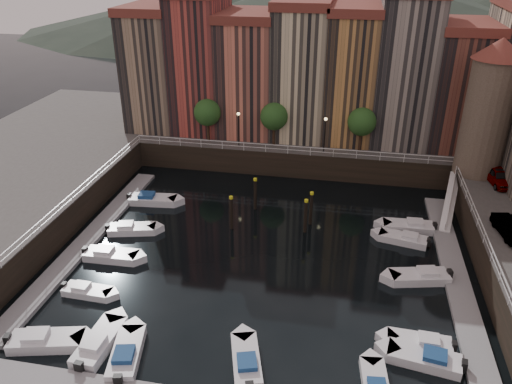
% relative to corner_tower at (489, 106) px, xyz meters
% --- Properties ---
extents(ground, '(200.00, 200.00, 0.00)m').
position_rel_corner_tower_xyz_m(ground, '(-20.00, -14.50, -10.19)').
color(ground, black).
rests_on(ground, ground).
extents(quay_far, '(80.00, 20.00, 3.00)m').
position_rel_corner_tower_xyz_m(quay_far, '(-20.00, 11.50, -8.69)').
color(quay_far, black).
rests_on(quay_far, ground).
extents(dock_left, '(2.00, 28.00, 0.35)m').
position_rel_corner_tower_xyz_m(dock_left, '(-36.20, -15.50, -10.02)').
color(dock_left, gray).
rests_on(dock_left, ground).
extents(dock_right, '(2.00, 28.00, 0.35)m').
position_rel_corner_tower_xyz_m(dock_right, '(-3.80, -15.50, -10.02)').
color(dock_right, gray).
rests_on(dock_right, ground).
extents(mountains, '(145.00, 100.00, 18.00)m').
position_rel_corner_tower_xyz_m(mountains, '(-18.28, 95.50, -2.28)').
color(mountains, '#2D382D').
rests_on(mountains, ground).
extents(far_terrace, '(48.70, 10.30, 17.50)m').
position_rel_corner_tower_xyz_m(far_terrace, '(-16.69, 9.00, 0.76)').
color(far_terrace, '#90765C').
rests_on(far_terrace, quay_far).
extents(corner_tower, '(5.20, 5.20, 13.80)m').
position_rel_corner_tower_xyz_m(corner_tower, '(0.00, 0.00, 0.00)').
color(corner_tower, '#6B5B4C').
rests_on(corner_tower, quay_right).
extents(promenade_trees, '(21.20, 3.20, 5.20)m').
position_rel_corner_tower_xyz_m(promenade_trees, '(-21.33, 3.70, -3.61)').
color(promenade_trees, black).
rests_on(promenade_trees, quay_far).
extents(street_lamps, '(10.36, 0.36, 4.18)m').
position_rel_corner_tower_xyz_m(street_lamps, '(-21.00, 2.70, -4.30)').
color(street_lamps, black).
rests_on(street_lamps, quay_far).
extents(railings, '(36.08, 34.04, 0.52)m').
position_rel_corner_tower_xyz_m(railings, '(-20.00, -9.62, -6.41)').
color(railings, white).
rests_on(railings, ground).
extents(gangway, '(2.78, 8.32, 3.73)m').
position_rel_corner_tower_xyz_m(gangway, '(-2.90, -4.50, -8.28)').
color(gangway, white).
rests_on(gangway, ground).
extents(mooring_pilings, '(7.70, 4.65, 3.78)m').
position_rel_corner_tower_xyz_m(mooring_pilings, '(-19.73, -9.17, -8.54)').
color(mooring_pilings, black).
rests_on(mooring_pilings, ground).
extents(boat_left_0, '(5.40, 3.00, 1.21)m').
position_rel_corner_tower_xyz_m(boat_left_0, '(-32.60, -28.53, -9.79)').
color(boat_left_0, silver).
rests_on(boat_left_0, ground).
extents(boat_left_1, '(4.13, 1.62, 0.94)m').
position_rel_corner_tower_xyz_m(boat_left_1, '(-32.50, -22.89, -9.88)').
color(boat_left_1, silver).
rests_on(boat_left_1, ground).
extents(boat_left_2, '(4.97, 1.92, 1.13)m').
position_rel_corner_tower_xyz_m(boat_left_2, '(-32.85, -18.00, -9.81)').
color(boat_left_2, silver).
rests_on(boat_left_2, ground).
extents(boat_left_3, '(4.79, 2.70, 1.07)m').
position_rel_corner_tower_xyz_m(boat_left_3, '(-32.90, -13.48, -9.83)').
color(boat_left_3, silver).
rests_on(boat_left_3, ground).
extents(boat_left_4, '(5.30, 2.36, 1.20)m').
position_rel_corner_tower_xyz_m(boat_left_4, '(-33.15, -7.52, -9.79)').
color(boat_left_4, silver).
rests_on(boat_left_4, ground).
extents(boat_right_0, '(5.08, 2.53, 1.14)m').
position_rel_corner_tower_xyz_m(boat_right_0, '(-7.24, -25.30, -9.81)').
color(boat_right_0, silver).
rests_on(boat_right_0, ground).
extents(boat_right_1, '(4.57, 1.84, 1.04)m').
position_rel_corner_tower_xyz_m(boat_right_1, '(-7.41, -23.85, -9.84)').
color(boat_right_1, silver).
rests_on(boat_right_1, ground).
extents(boat_right_2, '(5.15, 2.84, 1.15)m').
position_rel_corner_tower_xyz_m(boat_right_2, '(-6.67, -16.13, -9.81)').
color(boat_right_2, silver).
rests_on(boat_right_2, ground).
extents(boat_right_3, '(4.69, 2.53, 1.05)m').
position_rel_corner_tower_xyz_m(boat_right_3, '(-7.57, -10.40, -9.84)').
color(boat_right_3, silver).
rests_on(boat_right_3, ground).
extents(boat_right_4, '(5.00, 1.99, 1.14)m').
position_rel_corner_tower_xyz_m(boat_right_4, '(-6.94, -8.05, -9.81)').
color(boat_right_4, silver).
rests_on(boat_right_4, ground).
extents(boat_near_0, '(2.09, 5.16, 1.18)m').
position_rel_corner_tower_xyz_m(boat_near_0, '(-28.92, -28.03, -9.80)').
color(boat_near_0, silver).
rests_on(boat_near_0, ground).
extents(boat_near_1, '(2.78, 5.14, 1.15)m').
position_rel_corner_tower_xyz_m(boat_near_1, '(-26.64, -28.64, -9.81)').
color(boat_near_1, silver).
rests_on(boat_near_1, ground).
extents(boat_near_2, '(2.98, 4.95, 1.11)m').
position_rel_corner_tower_xyz_m(boat_near_2, '(-18.72, -27.75, -9.82)').
color(boat_near_2, silver).
rests_on(boat_near_2, ground).
extents(car_a, '(2.66, 4.91, 1.59)m').
position_rel_corner_tower_xyz_m(car_a, '(1.63, -2.56, -6.40)').
color(car_a, gray).
rests_on(car_a, quay_right).
extents(car_b, '(2.19, 4.46, 1.41)m').
position_rel_corner_tower_xyz_m(car_b, '(0.17, -12.79, -6.49)').
color(car_b, gray).
rests_on(car_b, quay_right).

